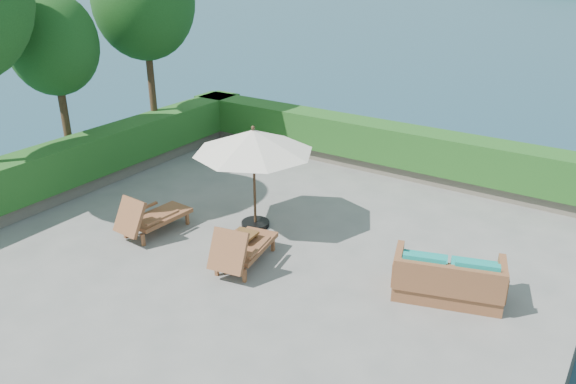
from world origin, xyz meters
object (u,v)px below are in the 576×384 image
Objects in this scene: patio_umbrella at (253,142)px; lounge_left at (150,217)px; wicker_loveseat at (448,280)px; side_table at (243,237)px; lounge_right at (242,248)px.

patio_umbrella is 2.76m from lounge_left.
patio_umbrella is 4.81m from wicker_loveseat.
lounge_left is 3.39× the size of side_table.
lounge_right is at bearing 3.46° from lounge_left.
wicker_loveseat is (6.17, 1.13, -0.05)m from lounge_left.
lounge_right is 3.57× the size of side_table.
side_table is at bearing 112.82° from lounge_right.
lounge_right reaches higher than wicker_loveseat.
lounge_left is at bearing -137.01° from patio_umbrella.
lounge_right reaches higher than side_table.
patio_umbrella reaches higher than side_table.
patio_umbrella is at bearing 157.60° from wicker_loveseat.
lounge_left is (-1.66, -1.55, -1.56)m from patio_umbrella.
patio_umbrella is at bearing 107.71° from lounge_right.
wicker_loveseat is (4.51, -0.41, -1.61)m from patio_umbrella.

